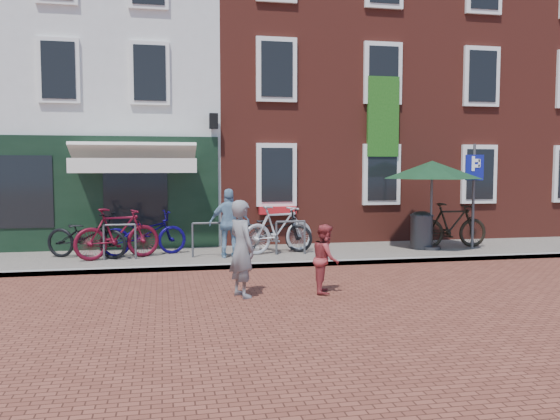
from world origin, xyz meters
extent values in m
plane|color=brown|center=(0.00, 0.00, 0.00)|extent=(80.00, 80.00, 0.00)
cube|color=slate|center=(1.00, 1.50, 0.05)|extent=(24.00, 3.00, 0.10)
cube|color=silver|center=(-5.00, 7.00, 4.50)|extent=(8.00, 8.00, 9.00)
cube|color=maroon|center=(2.00, 7.00, 5.00)|extent=(6.00, 8.00, 10.00)
cube|color=maroon|center=(8.00, 7.00, 5.00)|extent=(6.00, 8.00, 10.00)
cylinder|color=#37373A|center=(4.04, 1.48, 0.52)|extent=(0.57, 0.57, 0.85)
ellipsoid|color=#37373A|center=(4.04, 1.48, 1.01)|extent=(0.57, 0.57, 0.25)
cylinder|color=#4C4C4F|center=(5.32, 1.20, 1.45)|extent=(0.07, 0.07, 2.70)
cube|color=navy|center=(5.32, 1.18, 2.20)|extent=(0.50, 0.04, 0.65)
cylinder|color=#4C4C4F|center=(4.21, 1.30, 0.14)|extent=(0.50, 0.50, 0.08)
cylinder|color=#4C4C4F|center=(4.21, 1.30, 1.17)|extent=(0.06, 0.06, 2.15)
cone|color=#14371D|center=(4.21, 1.30, 2.25)|extent=(2.56, 2.56, 0.45)
imported|color=slate|center=(-1.21, -2.64, 0.83)|extent=(0.61, 0.72, 1.67)
imported|color=#993134|center=(0.29, -2.62, 0.61)|extent=(0.60, 0.69, 1.22)
imported|color=#6C91AF|center=(-1.00, 1.00, 0.91)|extent=(0.97, 0.46, 1.62)
imported|color=black|center=(-4.27, 1.57, 0.63)|extent=(2.13, 1.45, 1.06)
imported|color=#520918|center=(-3.56, 1.31, 0.69)|extent=(2.04, 1.14, 1.18)
imported|color=#0C034E|center=(-2.97, 1.75, 0.63)|extent=(2.13, 1.15, 1.06)
imported|color=#B3B3B6|center=(0.25, 1.46, 0.69)|extent=(2.03, 1.17, 1.18)
imported|color=black|center=(0.18, 1.80, 0.63)|extent=(2.13, 1.51, 1.06)
imported|color=black|center=(4.88, 1.47, 0.69)|extent=(1.97, 0.58, 1.18)
camera|label=1|loc=(-2.51, -12.35, 2.24)|focal=37.04mm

